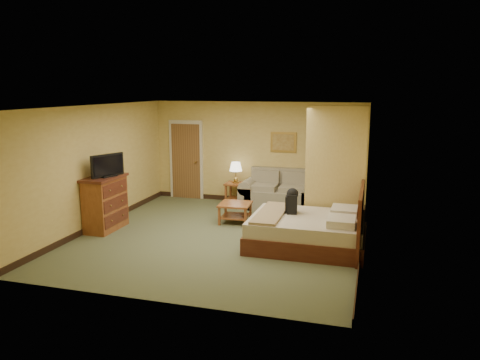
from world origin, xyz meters
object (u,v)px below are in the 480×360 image
(loveseat, at_px, (279,196))
(bed, at_px, (310,230))
(dresser, at_px, (105,203))
(coffee_table, at_px, (235,209))

(loveseat, distance_m, bed, 2.91)
(dresser, xyz_separation_m, bed, (4.29, 0.09, -0.26))
(dresser, bearing_deg, bed, 1.26)
(coffee_table, height_order, dresser, dresser)
(dresser, distance_m, bed, 4.30)
(loveseat, xyz_separation_m, coffee_table, (-0.69, -1.52, -0.00))
(bed, bearing_deg, dresser, -178.74)
(loveseat, height_order, dresser, dresser)
(dresser, relative_size, bed, 0.54)
(coffee_table, relative_size, dresser, 0.63)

